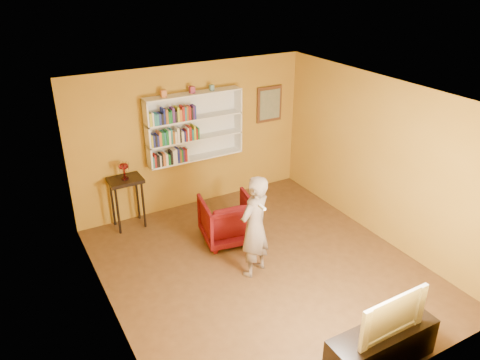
{
  "coord_description": "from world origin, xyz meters",
  "views": [
    {
      "loc": [
        -3.18,
        -4.99,
        4.34
      ],
      "look_at": [
        0.03,
        0.75,
        1.2
      ],
      "focal_mm": 35.0,
      "sensor_mm": 36.0,
      "label": 1
    }
  ],
  "objects_px": {
    "armchair": "(227,219)",
    "person": "(254,227)",
    "console_table": "(126,187)",
    "television": "(387,312)",
    "tv_cabinet": "(381,347)",
    "ruby_lustre": "(124,168)",
    "bookshelf": "(193,126)"
  },
  "relations": [
    {
      "from": "console_table",
      "to": "armchair",
      "type": "height_order",
      "value": "console_table"
    },
    {
      "from": "ruby_lustre",
      "to": "television",
      "type": "xyz_separation_m",
      "value": [
        1.61,
        -4.5,
        -0.36
      ]
    },
    {
      "from": "console_table",
      "to": "armchair",
      "type": "relative_size",
      "value": 1.09
    },
    {
      "from": "bookshelf",
      "to": "console_table",
      "type": "height_order",
      "value": "bookshelf"
    },
    {
      "from": "console_table",
      "to": "tv_cabinet",
      "type": "distance_m",
      "value": 4.81
    },
    {
      "from": "ruby_lustre",
      "to": "bookshelf",
      "type": "bearing_deg",
      "value": 6.62
    },
    {
      "from": "bookshelf",
      "to": "television",
      "type": "relative_size",
      "value": 1.9
    },
    {
      "from": "person",
      "to": "television",
      "type": "height_order",
      "value": "person"
    },
    {
      "from": "tv_cabinet",
      "to": "television",
      "type": "bearing_deg",
      "value": 0.0
    },
    {
      "from": "armchair",
      "to": "person",
      "type": "xyz_separation_m",
      "value": [
        -0.08,
        -1.01,
        0.41
      ]
    },
    {
      "from": "console_table",
      "to": "person",
      "type": "height_order",
      "value": "person"
    },
    {
      "from": "person",
      "to": "tv_cabinet",
      "type": "xyz_separation_m",
      "value": [
        0.38,
        -2.25,
        -0.55
      ]
    },
    {
      "from": "tv_cabinet",
      "to": "person",
      "type": "bearing_deg",
      "value": 99.63
    },
    {
      "from": "ruby_lustre",
      "to": "tv_cabinet",
      "type": "relative_size",
      "value": 0.21
    },
    {
      "from": "bookshelf",
      "to": "armchair",
      "type": "distance_m",
      "value": 1.85
    },
    {
      "from": "television",
      "to": "person",
      "type": "bearing_deg",
      "value": 98.68
    },
    {
      "from": "console_table",
      "to": "television",
      "type": "xyz_separation_m",
      "value": [
        1.61,
        -4.5,
        0.0
      ]
    },
    {
      "from": "ruby_lustre",
      "to": "television",
      "type": "bearing_deg",
      "value": -70.3
    },
    {
      "from": "ruby_lustre",
      "to": "tv_cabinet",
      "type": "height_order",
      "value": "ruby_lustre"
    },
    {
      "from": "person",
      "to": "tv_cabinet",
      "type": "height_order",
      "value": "person"
    },
    {
      "from": "tv_cabinet",
      "to": "ruby_lustre",
      "type": "bearing_deg",
      "value": 109.7
    },
    {
      "from": "tv_cabinet",
      "to": "console_table",
      "type": "bearing_deg",
      "value": 109.7
    },
    {
      "from": "person",
      "to": "bookshelf",
      "type": "bearing_deg",
      "value": -117.48
    },
    {
      "from": "console_table",
      "to": "tv_cabinet",
      "type": "height_order",
      "value": "console_table"
    },
    {
      "from": "ruby_lustre",
      "to": "armchair",
      "type": "relative_size",
      "value": 0.34
    },
    {
      "from": "console_table",
      "to": "tv_cabinet",
      "type": "xyz_separation_m",
      "value": [
        1.61,
        -4.5,
        -0.52
      ]
    },
    {
      "from": "bookshelf",
      "to": "tv_cabinet",
      "type": "xyz_separation_m",
      "value": [
        0.24,
        -4.66,
        -1.35
      ]
    },
    {
      "from": "ruby_lustre",
      "to": "armchair",
      "type": "height_order",
      "value": "ruby_lustre"
    },
    {
      "from": "console_table",
      "to": "person",
      "type": "xyz_separation_m",
      "value": [
        1.23,
        -2.25,
        0.03
      ]
    },
    {
      "from": "bookshelf",
      "to": "television",
      "type": "xyz_separation_m",
      "value": [
        0.24,
        -4.66,
        -0.83
      ]
    },
    {
      "from": "armchair",
      "to": "bookshelf",
      "type": "bearing_deg",
      "value": -82.33
    },
    {
      "from": "armchair",
      "to": "ruby_lustre",
      "type": "bearing_deg",
      "value": -33.27
    }
  ]
}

